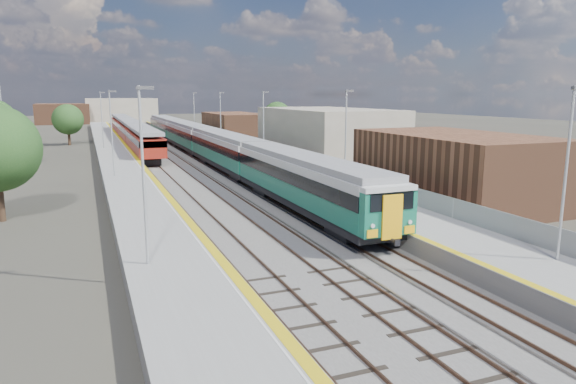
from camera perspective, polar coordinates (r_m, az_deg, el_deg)
ground at (r=65.43m, az=-10.46°, el=3.45°), size 320.00×320.00×0.00m
ballast_bed at (r=67.49m, az=-12.75°, el=3.61°), size 10.50×155.00×0.06m
tracks at (r=69.22m, az=-12.48°, el=3.86°), size 8.96×160.00×0.17m
platform_right at (r=68.95m, az=-6.56°, el=4.37°), size 4.70×155.00×8.52m
platform_left at (r=66.75m, az=-18.55°, el=3.66°), size 4.30×155.00×8.52m
buildings at (r=152.48m, az=-24.07°, el=10.83°), size 72.00×185.50×40.00m
green_train at (r=65.83m, az=-9.31°, el=5.63°), size 3.09×86.03×3.41m
red_train at (r=89.25m, az=-17.14°, el=6.54°), size 3.05×61.72×3.85m
tree_c at (r=90.96m, az=-23.27°, el=7.41°), size 4.89×4.89×6.63m
tree_d at (r=90.94m, az=-1.23°, el=8.39°), size 5.10×5.10×6.92m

